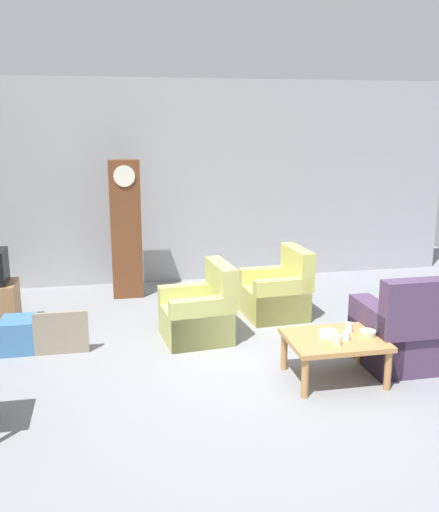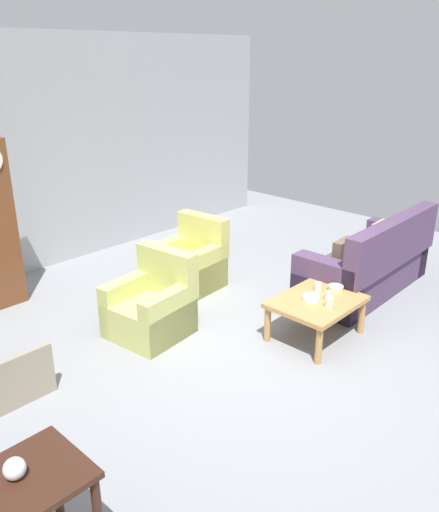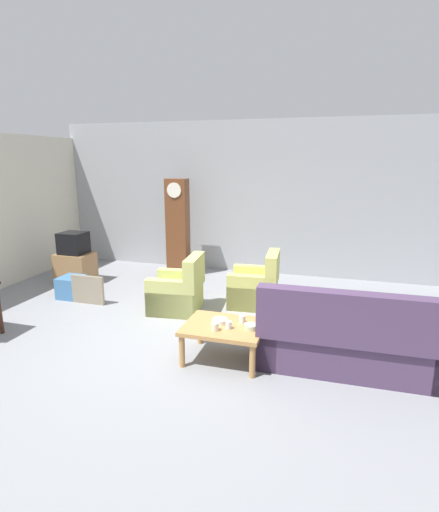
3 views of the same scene
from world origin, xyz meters
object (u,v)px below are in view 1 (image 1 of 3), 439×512
Objects in this scene: grandfather_clock at (126,229)px; cup_blue_rimmed at (346,336)px; storage_box_blue at (19,334)px; armchair_olive_far at (278,294)px; coffee_table_wood at (335,343)px; armchair_olive_near at (200,314)px; cup_cream_tall at (337,340)px; bowl_white_stacked at (328,334)px; bowl_shallow_green at (368,333)px; framed_picture_leaning at (61,333)px; cup_white_porcelain at (349,327)px.

cup_blue_rimmed is (2.01, -3.35, -0.52)m from grandfather_clock.
storage_box_blue is (-1.30, -1.85, -0.83)m from grandfather_clock.
armchair_olive_far is 10.26× the size of cup_blue_rimmed.
coffee_table_wood is (0.00, -1.96, 0.08)m from armchair_olive_far.
storage_box_blue is (-3.24, 1.41, -0.20)m from coffee_table_wood.
armchair_olive_near reaches higher than cup_cream_tall.
grandfather_clock is at bearing 120.09° from bowl_white_stacked.
armchair_olive_far is at bearing 99.71° from bowl_shallow_green.
armchair_olive_near is at bearing 130.45° from coffee_table_wood.
framed_picture_leaning is 3.34m from bowl_shallow_green.
bowl_white_stacked is (2.69, -1.17, 0.23)m from framed_picture_leaning.
cup_white_porcelain reaches higher than cup_cream_tall.
armchair_olive_far is 1.86m from cup_white_porcelain.
cup_cream_tall is at bearing -61.45° from grandfather_clock.
bowl_shallow_green is at bearing -3.78° from coffee_table_wood.
grandfather_clock is 3.83m from cup_white_porcelain.
storage_box_blue is 3.68m from cup_white_porcelain.
armchair_olive_far reaches higher than framed_picture_leaning.
grandfather_clock is 3.94m from cup_blue_rimmed.
cup_white_porcelain is (0.20, 0.12, 0.11)m from coffee_table_wood.
bowl_white_stacked reaches higher than coffee_table_wood.
bowl_white_stacked is at bearing 171.87° from bowl_shallow_green.
framed_picture_leaning reaches higher than storage_box_blue.
armchair_olive_near is 10.26× the size of cup_blue_rimmed.
grandfather_clock reaches higher than cup_white_porcelain.
bowl_shallow_green is at bearing -8.13° from bowl_white_stacked.
grandfather_clock is at bearing 120.65° from coffee_table_wood.
grandfather_clock is at bearing 54.89° from storage_box_blue.
armchair_olive_far is 0.45× the size of grandfather_clock.
armchair_olive_far is 4.97× the size of bowl_white_stacked.
armchair_olive_far reaches higher than cup_white_porcelain.
coffee_table_wood is 9.82× the size of cup_white_porcelain.
cup_white_porcelain is at bearing 134.39° from bowl_shallow_green.
grandfather_clock reaches higher than armchair_olive_near.
bowl_white_stacked is (1.87, -3.23, -0.54)m from grandfather_clock.
armchair_olive_far reaches higher than cup_cream_tall.
cup_white_porcelain is (2.96, -1.09, 0.25)m from framed_picture_leaning.
armchair_olive_near reaches higher than cup_blue_rimmed.
grandfather_clock is 4.03m from bowl_shallow_green.
armchair_olive_far is 1.53× the size of framed_picture_leaning.
cup_white_porcelain reaches higher than storage_box_blue.
storage_box_blue is at bearing 153.39° from cup_cream_tall.
grandfather_clock is 22.57× the size of cup_blue_rimmed.
grandfather_clock is (-1.93, 1.30, 0.71)m from armchair_olive_far.
armchair_olive_near is at bearing -1.32° from storage_box_blue.
armchair_olive_far is 1.96m from coffee_table_wood.
armchair_olive_far is at bearing 88.52° from cup_cream_tall.
grandfather_clock is at bearing 68.13° from framed_picture_leaning.
bowl_shallow_green is at bearing 22.55° from cup_cream_tall.
bowl_white_stacked is at bearing -59.91° from grandfather_clock.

